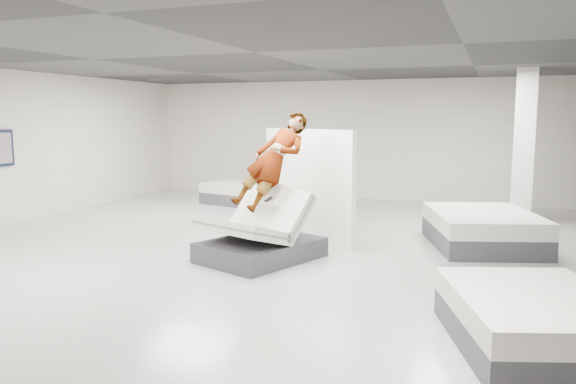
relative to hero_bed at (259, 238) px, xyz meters
The scene contains 9 objects.
room 1.25m from the hero_bed, 147.88° to the left, with size 14.00×14.04×3.20m.
hero_bed is the anchor object (origin of this frame).
person 0.92m from the hero_bed, 68.80° to the left, with size 0.66×0.43×1.81m, color slate.
remote 0.67m from the hero_bed, 26.35° to the right, with size 0.05×0.14×0.03m, color black.
divider_panel 1.69m from the hero_bed, 79.35° to the left, with size 2.22×0.10×2.02m, color white.
flat_bed_right_far 3.93m from the hero_bed, 33.87° to the left, with size 2.25×2.60×0.61m.
flat_bed_right_near 4.42m from the hero_bed, 29.53° to the right, with size 2.02×2.33×0.54m.
flat_bed_left_far 5.79m from the hero_bed, 116.53° to the left, with size 2.24×1.87×0.54m.
column 6.14m from the hero_bed, 49.01° to the left, with size 0.40×0.40×3.20m, color silver.
Camera 1 is at (3.48, -7.96, 2.25)m, focal length 35.00 mm.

